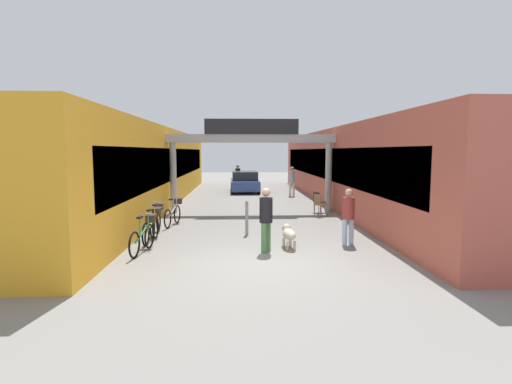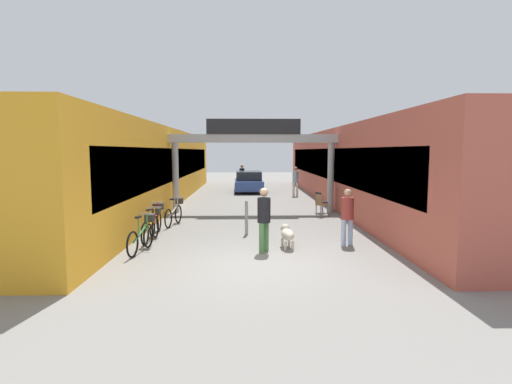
% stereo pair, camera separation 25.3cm
% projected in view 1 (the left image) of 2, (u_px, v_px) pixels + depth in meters
% --- Properties ---
extents(ground_plane, '(80.00, 80.00, 0.00)m').
position_uv_depth(ground_plane, '(263.00, 263.00, 9.39)').
color(ground_plane, gray).
extents(storefront_left, '(3.00, 26.00, 3.66)m').
position_uv_depth(storefront_left, '(148.00, 167.00, 19.90)').
color(storefront_left, gold).
rests_on(storefront_left, ground_plane).
extents(storefront_right, '(3.00, 26.00, 3.66)m').
position_uv_depth(storefront_right, '(349.00, 167.00, 20.36)').
color(storefront_right, '#B25142').
rests_on(storefront_right, ground_plane).
extents(arcade_sign_gateway, '(7.40, 0.47, 3.97)m').
position_uv_depth(arcade_sign_gateway, '(252.00, 147.00, 17.01)').
color(arcade_sign_gateway, '#B2B2B2').
rests_on(arcade_sign_gateway, ground_plane).
extents(pedestrian_with_dog, '(0.47, 0.47, 1.69)m').
position_uv_depth(pedestrian_with_dog, '(266.00, 216.00, 10.32)').
color(pedestrian_with_dog, '#4C7F47').
rests_on(pedestrian_with_dog, ground_plane).
extents(pedestrian_companion, '(0.45, 0.45, 1.58)m').
position_uv_depth(pedestrian_companion, '(348.00, 213.00, 11.13)').
color(pedestrian_companion, '#A5BFE0').
rests_on(pedestrian_companion, ground_plane).
extents(pedestrian_carrying_crate, '(0.45, 0.45, 1.72)m').
position_uv_depth(pedestrian_carrying_crate, '(292.00, 179.00, 23.13)').
color(pedestrian_carrying_crate, silver).
rests_on(pedestrian_carrying_crate, ground_plane).
extents(pedestrian_elderly_walking, '(0.45, 0.45, 1.71)m').
position_uv_depth(pedestrian_elderly_walking, '(238.00, 175.00, 27.11)').
color(pedestrian_elderly_walking, navy).
rests_on(pedestrian_elderly_walking, ground_plane).
extents(dog_on_leash, '(0.41, 0.86, 0.61)m').
position_uv_depth(dog_on_leash, '(288.00, 234.00, 10.86)').
color(dog_on_leash, beige).
rests_on(dog_on_leash, ground_plane).
extents(bicycle_green_nearest, '(0.46, 1.68, 0.98)m').
position_uv_depth(bicycle_green_nearest, '(144.00, 236.00, 10.38)').
color(bicycle_green_nearest, black).
rests_on(bicycle_green_nearest, ground_plane).
extents(bicycle_orange_second, '(0.46, 1.69, 0.98)m').
position_uv_depth(bicycle_orange_second, '(152.00, 227.00, 11.62)').
color(bicycle_orange_second, black).
rests_on(bicycle_orange_second, ground_plane).
extents(bicycle_red_third, '(0.46, 1.69, 0.98)m').
position_uv_depth(bicycle_red_third, '(156.00, 220.00, 12.70)').
color(bicycle_red_third, black).
rests_on(bicycle_red_third, ground_plane).
extents(bicycle_silver_farthest, '(0.47, 1.67, 0.98)m').
position_uv_depth(bicycle_silver_farthest, '(174.00, 213.00, 14.15)').
color(bicycle_silver_farthest, black).
rests_on(bicycle_silver_farthest, ground_plane).
extents(bollard_post_metal, '(0.10, 0.10, 1.09)m').
position_uv_depth(bollard_post_metal, '(247.00, 217.00, 12.51)').
color(bollard_post_metal, gray).
rests_on(bollard_post_metal, ground_plane).
extents(cafe_chair_wood_nearer, '(0.54, 0.54, 0.89)m').
position_uv_depth(cafe_chair_wood_nearer, '(319.00, 203.00, 16.09)').
color(cafe_chair_wood_nearer, gray).
rests_on(cafe_chair_wood_nearer, ground_plane).
extents(cafe_chair_black_farther, '(0.53, 0.53, 0.89)m').
position_uv_depth(cafe_chair_black_farther, '(318.00, 200.00, 16.97)').
color(cafe_chair_black_farther, gray).
rests_on(cafe_chair_black_farther, ground_plane).
extents(parked_car_blue, '(1.87, 4.04, 1.33)m').
position_uv_depth(parked_car_blue, '(245.00, 182.00, 25.69)').
color(parked_car_blue, '#2D478C').
rests_on(parked_car_blue, ground_plane).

